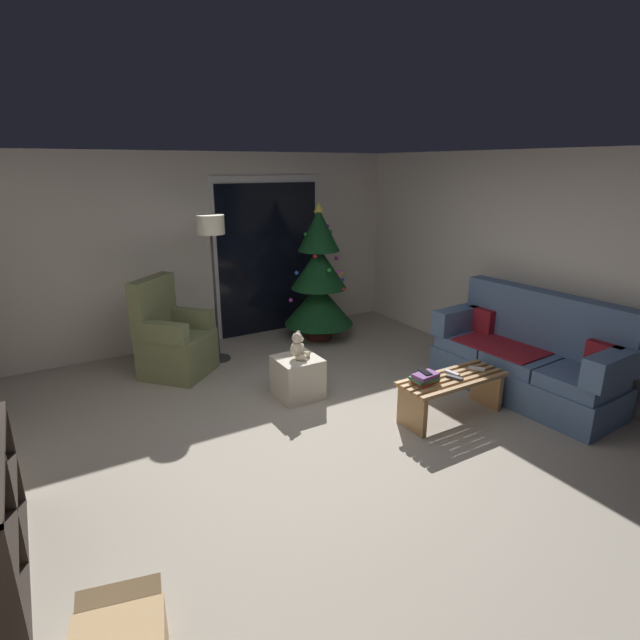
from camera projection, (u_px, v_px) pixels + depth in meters
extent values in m
plane|color=#9E9384|center=(322.00, 437.00, 4.45)|extent=(7.00, 7.00, 0.00)
cube|color=beige|center=(203.00, 250.00, 6.59)|extent=(5.72, 0.12, 2.50)
cube|color=beige|center=(544.00, 268.00, 5.47)|extent=(0.12, 6.00, 2.50)
cube|color=silver|center=(268.00, 256.00, 7.01)|extent=(1.60, 0.02, 2.20)
cube|color=black|center=(269.00, 260.00, 7.01)|extent=(1.50, 0.02, 2.10)
cube|color=slate|center=(521.00, 380.00, 5.22)|extent=(0.87, 1.94, 0.34)
cube|color=slate|center=(582.00, 380.00, 4.65)|extent=(0.71, 0.64, 0.14)
cube|color=slate|center=(523.00, 359.00, 5.14)|extent=(0.71, 0.64, 0.14)
cube|color=slate|center=(475.00, 342.00, 5.63)|extent=(0.71, 0.64, 0.14)
cube|color=slate|center=(546.00, 320.00, 5.20)|extent=(0.31, 1.91, 0.60)
cube|color=slate|center=(614.00, 367.00, 4.40)|extent=(0.77, 0.24, 0.28)
cube|color=slate|center=(460.00, 319.00, 5.77)|extent=(0.77, 0.24, 0.28)
cube|color=maroon|center=(502.00, 346.00, 5.30)|extent=(0.65, 0.93, 0.02)
cube|color=maroon|center=(604.00, 358.00, 4.62)|extent=(0.14, 0.33, 0.28)
cube|color=maroon|center=(481.00, 320.00, 5.72)|extent=(0.14, 0.33, 0.28)
cube|color=#9E7547|center=(467.00, 386.00, 4.56)|extent=(1.10, 0.05, 0.04)
cube|color=#9E7547|center=(460.00, 382.00, 4.63)|extent=(1.10, 0.05, 0.04)
cube|color=#9E7547|center=(453.00, 379.00, 4.70)|extent=(1.10, 0.05, 0.04)
cube|color=#9E7547|center=(446.00, 376.00, 4.78)|extent=(1.10, 0.05, 0.04)
cube|color=#9E7547|center=(440.00, 372.00, 4.85)|extent=(1.10, 0.05, 0.04)
cube|color=#9E7547|center=(412.00, 411.00, 4.53)|extent=(0.05, 0.36, 0.38)
cube|color=#9E7547|center=(487.00, 387.00, 5.01)|extent=(0.05, 0.36, 0.38)
cube|color=silver|center=(477.00, 369.00, 4.87)|extent=(0.13, 0.15, 0.02)
cube|color=#ADADB2|center=(452.00, 373.00, 4.76)|extent=(0.07, 0.16, 0.02)
cube|color=#333338|center=(455.00, 378.00, 4.66)|extent=(0.10, 0.16, 0.02)
cube|color=#A32D28|center=(425.00, 381.00, 4.58)|extent=(0.24, 0.18, 0.03)
cube|color=#337042|center=(424.00, 379.00, 4.57)|extent=(0.24, 0.18, 0.03)
cube|color=#6B3D7A|center=(426.00, 376.00, 4.55)|extent=(0.24, 0.17, 0.04)
cube|color=black|center=(425.00, 372.00, 4.56)|extent=(0.09, 0.15, 0.01)
cylinder|color=#4C1E19|center=(319.00, 335.00, 6.97)|extent=(0.36, 0.36, 0.10)
cylinder|color=brown|center=(319.00, 327.00, 6.94)|extent=(0.08, 0.08, 0.12)
cone|color=#0F3819|center=(319.00, 304.00, 6.84)|extent=(0.95, 0.95, 0.56)
cone|color=#0F3819|center=(319.00, 268.00, 6.68)|extent=(0.76, 0.76, 0.56)
cone|color=#0F3819|center=(319.00, 230.00, 6.53)|extent=(0.56, 0.56, 0.56)
sphere|color=#1E8C33|center=(306.00, 234.00, 6.55)|extent=(0.06, 0.06, 0.06)
sphere|color=#1E8C33|center=(329.00, 270.00, 6.44)|extent=(0.06, 0.06, 0.06)
sphere|color=gold|center=(327.00, 249.00, 6.43)|extent=(0.06, 0.06, 0.06)
sphere|color=#B233A5|center=(291.00, 300.00, 6.69)|extent=(0.06, 0.06, 0.06)
sphere|color=#1E8C33|center=(331.00, 232.00, 6.59)|extent=(0.06, 0.06, 0.06)
sphere|color=#B233A5|center=(336.00, 258.00, 6.75)|extent=(0.06, 0.06, 0.06)
sphere|color=#B233A5|center=(327.00, 226.00, 6.61)|extent=(0.06, 0.06, 0.06)
sphere|color=#B233A5|center=(339.00, 272.00, 6.57)|extent=(0.06, 0.06, 0.06)
sphere|color=blue|center=(297.00, 273.00, 6.64)|extent=(0.06, 0.06, 0.06)
sphere|color=red|center=(343.00, 289.00, 6.63)|extent=(0.06, 0.06, 0.06)
sphere|color=gold|center=(341.00, 274.00, 6.61)|extent=(0.06, 0.06, 0.06)
sphere|color=red|center=(315.00, 256.00, 6.41)|extent=(0.06, 0.06, 0.06)
sphere|color=blue|center=(342.00, 280.00, 6.83)|extent=(0.06, 0.06, 0.06)
cone|color=#EAD14C|center=(319.00, 207.00, 6.45)|extent=(0.14, 0.14, 0.12)
cube|color=olive|center=(179.00, 361.00, 5.76)|extent=(0.96, 0.96, 0.31)
cube|color=olive|center=(177.00, 341.00, 5.69)|extent=(0.96, 0.96, 0.18)
cube|color=olive|center=(153.00, 305.00, 5.64)|extent=(0.61, 0.58, 0.64)
cube|color=olive|center=(190.00, 318.00, 5.88)|extent=(0.49, 0.52, 0.22)
cube|color=olive|center=(163.00, 333.00, 5.37)|extent=(0.49, 0.52, 0.22)
cylinder|color=#2D2D30|center=(219.00, 358.00, 6.23)|extent=(0.28, 0.28, 0.02)
cylinder|color=#2D2D30|center=(215.00, 298.00, 5.99)|extent=(0.03, 0.03, 1.55)
cylinder|color=beige|center=(211.00, 225.00, 5.73)|extent=(0.32, 0.32, 0.22)
cube|color=beige|center=(298.00, 377.00, 5.18)|extent=(0.44, 0.44, 0.43)
cylinder|color=beige|center=(304.00, 354.00, 5.14)|extent=(0.12, 0.12, 0.06)
cylinder|color=beige|center=(301.00, 357.00, 5.04)|extent=(0.12, 0.12, 0.06)
sphere|color=beige|center=(297.00, 349.00, 5.09)|extent=(0.15, 0.15, 0.15)
sphere|color=beige|center=(297.00, 338.00, 5.05)|extent=(0.11, 0.11, 0.11)
sphere|color=#F4E5C1|center=(302.00, 339.00, 5.04)|extent=(0.04, 0.04, 0.04)
sphere|color=beige|center=(298.00, 333.00, 5.07)|extent=(0.04, 0.04, 0.04)
sphere|color=beige|center=(296.00, 335.00, 5.00)|extent=(0.04, 0.04, 0.04)
sphere|color=beige|center=(301.00, 346.00, 5.14)|extent=(0.06, 0.06, 0.06)
sphere|color=beige|center=(297.00, 351.00, 5.01)|extent=(0.06, 0.06, 0.06)
cube|color=tan|center=(119.00, 593.00, 2.45)|extent=(0.41, 0.18, 0.06)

